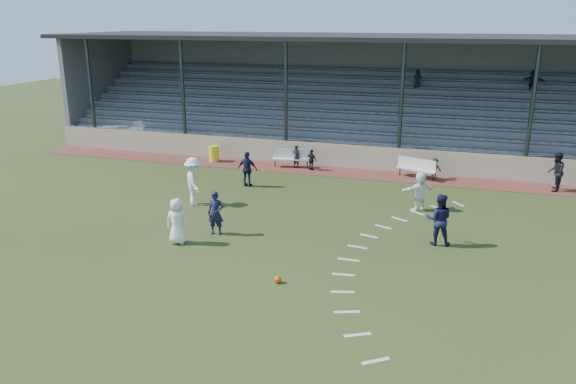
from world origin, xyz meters
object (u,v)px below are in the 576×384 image
at_px(player_white_lead, 177,221).
at_px(official, 556,172).
at_px(bench_right, 416,166).
at_px(trash_bin, 214,154).
at_px(bench_left, 292,156).
at_px(player_navy_lead, 216,213).
at_px(football, 278,280).

xyz_separation_m(player_white_lead, official, (13.27, 10.58, 0.10)).
xyz_separation_m(bench_right, official, (6.14, -0.37, 0.33)).
height_order(trash_bin, official, official).
distance_m(bench_left, player_navy_lead, 9.95).
height_order(football, player_white_lead, player_white_lead).
distance_m(trash_bin, player_navy_lead, 10.84).
height_order(football, official, official).
xyz_separation_m(bench_left, player_navy_lead, (0.20, -9.94, 0.22)).
xyz_separation_m(football, player_navy_lead, (-3.37, 3.06, 0.69)).
relative_size(bench_left, player_navy_lead, 1.27).
xyz_separation_m(trash_bin, official, (16.94, -0.41, 0.47)).
bearing_deg(trash_bin, player_white_lead, -71.56).
height_order(bench_left, football, bench_left).
bearing_deg(bench_right, player_white_lead, -102.05).
height_order(bench_left, player_white_lead, player_white_lead).
height_order(bench_left, bench_right, same).
bearing_deg(football, bench_left, 105.33).
bearing_deg(player_navy_lead, player_white_lead, -136.71).
distance_m(trash_bin, football, 15.13).
xyz_separation_m(player_navy_lead, official, (12.36, 9.41, 0.11)).
distance_m(player_navy_lead, official, 15.53).
bearing_deg(trash_bin, bench_left, 1.72).
bearing_deg(player_navy_lead, bench_left, 82.35).
xyz_separation_m(trash_bin, player_white_lead, (3.66, -10.99, 0.36)).
bearing_deg(official, football, -23.65).
distance_m(player_white_lead, player_navy_lead, 1.49).
relative_size(football, official, 0.12).
bearing_deg(bench_right, football, -81.47).
distance_m(bench_right, official, 6.16).
bearing_deg(football, official, 54.21).
bearing_deg(football, player_navy_lead, 137.77).
xyz_separation_m(bench_left, bench_right, (6.41, -0.17, 0.00)).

